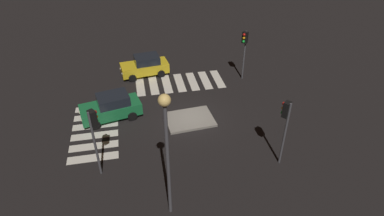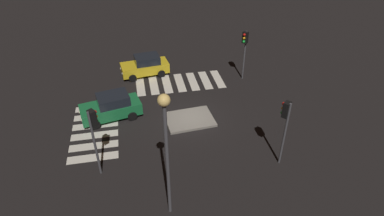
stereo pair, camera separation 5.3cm
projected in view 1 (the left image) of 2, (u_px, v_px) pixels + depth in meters
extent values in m
plane|color=black|center=(192.00, 119.00, 24.18)|extent=(80.00, 80.00, 0.00)
cube|color=gray|center=(190.00, 119.00, 24.00)|extent=(3.65, 2.87, 0.18)
cube|color=#196B38|center=(111.00, 109.00, 23.92)|extent=(4.60, 2.72, 0.88)
cube|color=black|center=(113.00, 99.00, 23.56)|extent=(2.51, 2.11, 0.71)
cylinder|color=black|center=(95.00, 125.00, 23.02)|extent=(0.73, 0.39, 0.69)
cylinder|color=black|center=(91.00, 112.00, 24.39)|extent=(0.73, 0.39, 0.69)
cylinder|color=black|center=(132.00, 116.00, 23.90)|extent=(0.73, 0.39, 0.69)
cylinder|color=black|center=(126.00, 104.00, 25.27)|extent=(0.73, 0.39, 0.69)
sphere|color=#F2EABF|center=(82.00, 120.00, 22.84)|extent=(0.23, 0.23, 0.23)
sphere|color=#F2EABF|center=(80.00, 112.00, 23.61)|extent=(0.23, 0.23, 0.23)
cube|color=gold|center=(145.00, 68.00, 29.47)|extent=(4.39, 2.32, 0.86)
cube|color=black|center=(147.00, 59.00, 29.10)|extent=(2.34, 1.90, 0.70)
cylinder|color=black|center=(132.00, 78.00, 28.65)|extent=(0.70, 0.33, 0.67)
cylinder|color=black|center=(129.00, 69.00, 30.03)|extent=(0.70, 0.33, 0.67)
cylinder|color=black|center=(161.00, 74.00, 29.34)|extent=(0.70, 0.33, 0.67)
cylinder|color=black|center=(157.00, 65.00, 30.72)|extent=(0.70, 0.33, 0.67)
sphere|color=#F2EABF|center=(123.00, 74.00, 28.54)|extent=(0.22, 0.22, 0.22)
sphere|color=#F2EABF|center=(121.00, 69.00, 29.31)|extent=(0.22, 0.22, 0.22)
cylinder|color=#47474C|center=(95.00, 145.00, 18.38)|extent=(0.14, 0.14, 4.46)
cube|color=black|center=(93.00, 118.00, 17.50)|extent=(0.51, 0.54, 0.96)
sphere|color=red|center=(95.00, 112.00, 17.45)|extent=(0.22, 0.22, 0.22)
sphere|color=orange|center=(96.00, 117.00, 17.62)|extent=(0.22, 0.22, 0.22)
sphere|color=green|center=(97.00, 121.00, 17.79)|extent=(0.22, 0.22, 0.22)
cylinder|color=#47474C|center=(244.00, 56.00, 28.09)|extent=(0.14, 0.14, 4.42)
cube|color=black|center=(245.00, 37.00, 27.00)|extent=(0.53, 0.54, 0.96)
sphere|color=red|center=(244.00, 35.00, 26.70)|extent=(0.22, 0.22, 0.22)
sphere|color=orange|center=(244.00, 38.00, 26.87)|extent=(0.22, 0.22, 0.22)
sphere|color=green|center=(244.00, 42.00, 27.03)|extent=(0.22, 0.22, 0.22)
cylinder|color=#47474C|center=(285.00, 135.00, 19.17)|extent=(0.14, 0.14, 4.41)
cube|color=black|center=(287.00, 109.00, 18.30)|extent=(0.54, 0.53, 0.96)
sphere|color=red|center=(284.00, 104.00, 18.23)|extent=(0.22, 0.22, 0.22)
sphere|color=orange|center=(283.00, 108.00, 18.40)|extent=(0.22, 0.22, 0.22)
sphere|color=green|center=(282.00, 113.00, 18.57)|extent=(0.22, 0.22, 0.22)
cylinder|color=#47474C|center=(168.00, 164.00, 15.43)|extent=(0.18, 0.18, 6.83)
sphere|color=#F9D172|center=(164.00, 100.00, 13.41)|extent=(0.56, 0.56, 0.56)
cube|color=silver|center=(218.00, 79.00, 29.22)|extent=(0.70, 3.20, 0.02)
cube|color=silver|center=(205.00, 80.00, 29.03)|extent=(0.70, 3.20, 0.02)
cube|color=silver|center=(193.00, 81.00, 28.85)|extent=(0.70, 3.20, 0.02)
cube|color=silver|center=(180.00, 83.00, 28.66)|extent=(0.70, 3.20, 0.02)
cube|color=silver|center=(167.00, 84.00, 28.47)|extent=(0.70, 3.20, 0.02)
cube|color=silver|center=(154.00, 85.00, 28.29)|extent=(0.70, 3.20, 0.02)
cube|color=silver|center=(140.00, 87.00, 28.10)|extent=(0.70, 3.20, 0.02)
cube|color=silver|center=(97.00, 108.00, 25.37)|extent=(3.20, 0.70, 0.02)
cube|color=silver|center=(96.00, 116.00, 24.44)|extent=(3.20, 0.70, 0.02)
cube|color=silver|center=(95.00, 126.00, 23.51)|extent=(3.20, 0.70, 0.02)
cube|color=silver|center=(95.00, 135.00, 22.58)|extent=(3.20, 0.70, 0.02)
cube|color=silver|center=(94.00, 146.00, 21.64)|extent=(3.20, 0.70, 0.02)
cube|color=silver|center=(93.00, 158.00, 20.71)|extent=(3.20, 0.70, 0.02)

